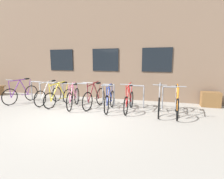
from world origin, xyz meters
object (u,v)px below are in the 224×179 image
(bicycle_blue, at_px, (110,100))
(bicycle_maroon, at_px, (94,98))
(bicycle_pink, at_px, (73,98))
(planter_box, at_px, (210,99))
(bicycle_silver, at_px, (159,103))
(bicycle_red, at_px, (129,101))
(bicycle_orange, at_px, (177,104))
(bicycle_yellow, at_px, (59,97))
(bicycle_white, at_px, (49,95))
(bicycle_purple, at_px, (21,94))

(bicycle_blue, relative_size, bicycle_maroon, 0.95)
(bicycle_pink, bearing_deg, planter_box, 17.19)
(bicycle_silver, xyz_separation_m, bicycle_pink, (-3.31, -0.07, -0.00))
(bicycle_red, bearing_deg, bicycle_orange, -3.43)
(bicycle_yellow, xyz_separation_m, bicycle_pink, (0.68, -0.06, 0.02))
(bicycle_white, distance_m, bicycle_pink, 1.32)
(bicycle_yellow, relative_size, planter_box, 2.34)
(bicycle_red, relative_size, bicycle_pink, 0.98)
(bicycle_yellow, height_order, bicycle_orange, bicycle_orange)
(bicycle_yellow, bearing_deg, bicycle_silver, 0.15)
(bicycle_yellow, xyz_separation_m, bicycle_orange, (4.56, -0.02, 0.03))
(bicycle_silver, relative_size, planter_box, 2.47)
(bicycle_purple, distance_m, bicycle_maroon, 3.47)
(bicycle_red, distance_m, bicycle_maroon, 1.41)
(bicycle_silver, xyz_separation_m, bicycle_orange, (0.58, -0.04, 0.01))
(bicycle_yellow, height_order, bicycle_pink, bicycle_pink)
(bicycle_pink, bearing_deg, bicycle_purple, 178.20)
(bicycle_yellow, distance_m, bicycle_pink, 0.68)
(bicycle_silver, bearing_deg, bicycle_purple, 179.85)
(bicycle_white, distance_m, bicycle_maroon, 2.12)
(bicycle_yellow, bearing_deg, bicycle_maroon, 5.82)
(bicycle_red, xyz_separation_m, bicycle_orange, (1.66, -0.10, 0.02))
(bicycle_pink, relative_size, bicycle_maroon, 1.00)
(bicycle_red, height_order, bicycle_pink, bicycle_red)
(bicycle_red, relative_size, bicycle_white, 1.00)
(bicycle_white, relative_size, bicycle_maroon, 0.98)
(bicycle_white, bearing_deg, bicycle_silver, -1.80)
(bicycle_purple, bearing_deg, bicycle_red, 0.58)
(bicycle_red, height_order, bicycle_orange, bicycle_orange)
(bicycle_orange, bearing_deg, bicycle_pink, -179.51)
(bicycle_blue, height_order, bicycle_orange, bicycle_orange)
(bicycle_pink, height_order, planter_box, bicycle_pink)
(bicycle_silver, distance_m, bicycle_blue, 1.80)
(planter_box, bearing_deg, bicycle_purple, -168.95)
(bicycle_orange, height_order, bicycle_maroon, bicycle_orange)
(bicycle_blue, height_order, bicycle_white, bicycle_white)
(bicycle_silver, relative_size, bicycle_maroon, 0.99)
(bicycle_pink, xyz_separation_m, bicycle_orange, (3.88, 0.03, 0.01))
(bicycle_silver, distance_m, bicycle_white, 4.61)
(bicycle_silver, bearing_deg, bicycle_maroon, 176.74)
(planter_box, bearing_deg, bicycle_pink, -162.81)
(bicycle_white, relative_size, planter_box, 2.45)
(bicycle_red, xyz_separation_m, bicycle_white, (-3.52, 0.08, 0.00))
(bicycle_maroon, height_order, planter_box, bicycle_maroon)
(bicycle_pink, relative_size, planter_box, 2.50)
(bicycle_orange, distance_m, bicycle_maroon, 3.07)
(bicycle_red, xyz_separation_m, bicycle_maroon, (-1.40, 0.08, 0.02))
(bicycle_yellow, distance_m, bicycle_white, 0.64)
(bicycle_purple, relative_size, bicycle_pink, 1.00)
(bicycle_maroon, bearing_deg, bicycle_pink, -165.57)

